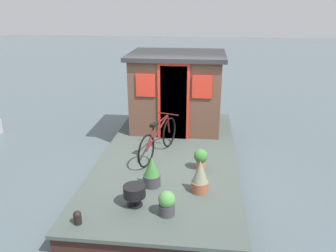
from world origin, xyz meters
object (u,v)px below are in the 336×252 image
potted_plant_succulent (167,203)px  mooring_bollard (77,217)px  charcoal_grill (134,192)px  potted_plant_basil (201,158)px  potted_plant_geranium (200,177)px  bicycle (159,139)px  houseboat_cabin (177,90)px  potted_plant_rosemary (152,172)px

potted_plant_succulent → mooring_bollard: bearing=106.6°
potted_plant_succulent → charcoal_grill: 0.56m
potted_plant_basil → mooring_bollard: potted_plant_basil is taller
potted_plant_basil → mooring_bollard: bearing=138.5°
potted_plant_geranium → mooring_bollard: size_ratio=2.75×
potted_plant_basil → charcoal_grill: size_ratio=1.14×
charcoal_grill → mooring_bollard: bearing=127.9°
potted_plant_geranium → bicycle: bearing=33.4°
houseboat_cabin → potted_plant_basil: 2.55m
potted_plant_rosemary → charcoal_grill: potted_plant_rosemary is taller
houseboat_cabin → bicycle: (-1.85, 0.21, -0.57)m
charcoal_grill → potted_plant_basil: bearing=-35.8°
bicycle → mooring_bollard: size_ratio=8.07×
mooring_bollard → houseboat_cabin: bearing=-13.6°
bicycle → potted_plant_basil: bearing=-119.9°
houseboat_cabin → potted_plant_rosemary: houseboat_cabin is taller
potted_plant_succulent → bicycle: bearing=11.3°
houseboat_cabin → mooring_bollard: houseboat_cabin is taller
potted_plant_basil → mooring_bollard: 2.59m
potted_plant_rosemary → mooring_bollard: 1.50m
mooring_bollard → potted_plant_geranium: bearing=-57.4°
potted_plant_rosemary → charcoal_grill: size_ratio=1.51×
potted_plant_succulent → potted_plant_rosemary: bearing=23.3°
houseboat_cabin → potted_plant_rosemary: (-3.09, 0.15, -0.69)m
bicycle → potted_plant_basil: size_ratio=4.17×
houseboat_cabin → mooring_bollard: (-4.29, 1.04, -0.83)m
mooring_bollard → potted_plant_rosemary: bearing=-36.4°
houseboat_cabin → bicycle: size_ratio=1.38×
potted_plant_basil → potted_plant_rosemary: (-0.73, 0.83, 0.02)m
bicycle → charcoal_grill: bicycle is taller
potted_plant_succulent → mooring_bollard: (-0.37, 1.25, -0.09)m
charcoal_grill → mooring_bollard: size_ratio=1.70×
potted_plant_succulent → charcoal_grill: potted_plant_succulent is taller
houseboat_cabin → potted_plant_succulent: size_ratio=5.94×
potted_plant_geranium → potted_plant_succulent: bearing=147.0°
potted_plant_geranium → charcoal_grill: 1.14m
potted_plant_succulent → charcoal_grill: (0.19, 0.53, 0.04)m
bicycle → potted_plant_geranium: 1.61m
potted_plant_geranium → potted_plant_rosemary: (0.11, 0.83, -0.02)m
potted_plant_succulent → charcoal_grill: size_ratio=1.10×
potted_plant_geranium → charcoal_grill: bearing=118.3°
potted_plant_geranium → mooring_bollard: (-1.10, 1.72, -0.16)m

